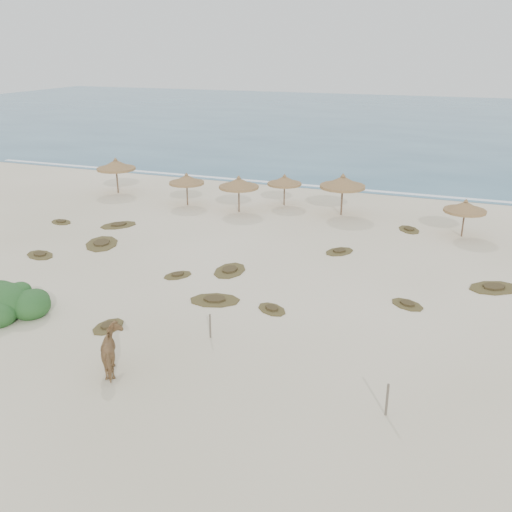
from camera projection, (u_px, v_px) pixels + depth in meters
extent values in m
plane|color=beige|center=(191.00, 309.00, 26.67)|extent=(160.00, 160.00, 0.00)
cube|color=#244F6D|center=(398.00, 121.00, 92.51)|extent=(200.00, 100.00, 0.01)
cube|color=white|center=(325.00, 187.00, 49.50)|extent=(70.00, 0.60, 0.01)
cylinder|color=brown|center=(117.00, 180.00, 47.23)|extent=(0.13, 0.13, 2.22)
cylinder|color=olive|center=(116.00, 169.00, 46.91)|extent=(3.93, 3.93, 0.19)
cone|color=olive|center=(116.00, 165.00, 46.78)|extent=(3.80, 3.80, 0.79)
cone|color=olive|center=(115.00, 159.00, 46.62)|extent=(0.38, 0.38, 0.23)
cylinder|color=brown|center=(187.00, 193.00, 43.70)|extent=(0.11, 0.11, 1.89)
cylinder|color=olive|center=(187.00, 183.00, 43.42)|extent=(2.71, 2.71, 0.16)
cone|color=olive|center=(187.00, 179.00, 43.32)|extent=(2.62, 2.62, 0.68)
cone|color=olive|center=(186.00, 174.00, 43.18)|extent=(0.32, 0.32, 0.20)
cylinder|color=brown|center=(239.00, 198.00, 41.86)|extent=(0.12, 0.12, 2.05)
cylinder|color=olive|center=(239.00, 187.00, 41.56)|extent=(3.44, 3.44, 0.18)
cone|color=olive|center=(239.00, 183.00, 41.45)|extent=(3.33, 3.33, 0.73)
cone|color=olive|center=(239.00, 177.00, 41.30)|extent=(0.35, 0.35, 0.21)
cylinder|color=brown|center=(284.00, 194.00, 43.62)|extent=(0.10, 0.10, 1.83)
cylinder|color=olive|center=(284.00, 184.00, 43.36)|extent=(3.39, 3.39, 0.16)
cone|color=olive|center=(284.00, 180.00, 43.26)|extent=(3.27, 3.27, 0.65)
cone|color=olive|center=(285.00, 175.00, 43.12)|extent=(0.31, 0.31, 0.19)
cylinder|color=brown|center=(342.00, 199.00, 41.06)|extent=(0.13, 0.13, 2.30)
cylinder|color=olive|center=(343.00, 187.00, 40.73)|extent=(3.75, 3.75, 0.20)
cone|color=olive|center=(343.00, 182.00, 40.60)|extent=(3.62, 3.62, 0.82)
cone|color=olive|center=(343.00, 175.00, 40.43)|extent=(0.39, 0.39, 0.24)
cylinder|color=brown|center=(463.00, 223.00, 36.48)|extent=(0.11, 0.11, 1.87)
cylinder|color=olive|center=(465.00, 211.00, 36.21)|extent=(2.97, 2.97, 0.16)
cone|color=olive|center=(465.00, 206.00, 36.11)|extent=(2.87, 2.87, 0.67)
cone|color=olive|center=(466.00, 200.00, 35.97)|extent=(0.32, 0.32, 0.20)
imported|color=#9A7746|center=(113.00, 351.00, 21.33)|extent=(1.95, 2.19, 1.72)
cylinder|color=#635A4A|center=(210.00, 326.00, 23.93)|extent=(0.10, 0.10, 1.09)
cylinder|color=#635A4A|center=(387.00, 400.00, 18.87)|extent=(0.11, 0.11, 1.20)
ellipsoid|color=#2B6129|center=(6.00, 302.00, 25.93)|extent=(2.29, 2.29, 1.72)
ellipsoid|color=#2B6129|center=(30.00, 305.00, 25.94)|extent=(1.83, 1.83, 1.37)
ellipsoid|color=#2B6129|center=(35.00, 300.00, 26.69)|extent=(1.37, 1.37, 1.03)
ellipsoid|color=#2B6129|center=(20.00, 290.00, 26.18)|extent=(1.03, 1.03, 0.77)
ellipsoid|color=#2B6129|center=(1.00, 291.00, 25.99)|extent=(0.92, 0.92, 0.69)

